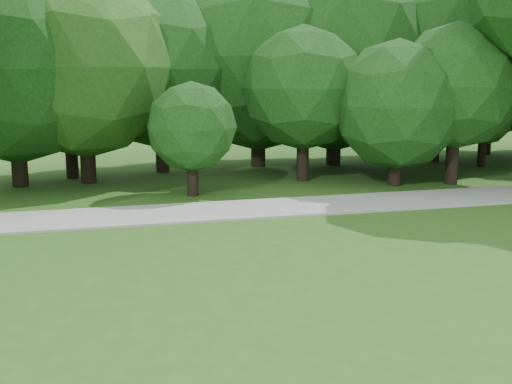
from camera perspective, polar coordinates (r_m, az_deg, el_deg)
name	(u,v)px	position (r m, az deg, el deg)	size (l,w,h in m)	color
ground	(423,323)	(9.52, 14.62, -11.24)	(100.00, 100.00, 0.00)	#335D1A
walkway	(265,208)	(16.62, 0.83, -1.45)	(60.00, 2.20, 0.06)	#9D9D98
tree_line	(306,66)	(23.51, 4.43, 11.08)	(38.80, 11.86, 7.78)	black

